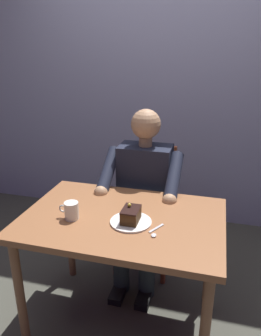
{
  "coord_description": "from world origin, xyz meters",
  "views": [
    {
      "loc": [
        -0.46,
        1.5,
        1.6
      ],
      "look_at": [
        -0.02,
        -0.1,
        0.98
      ],
      "focal_mm": 34.59,
      "sensor_mm": 36.0,
      "label": 1
    }
  ],
  "objects_px": {
    "dining_table": "(123,230)",
    "chair": "(147,201)",
    "cake_slice": "(131,215)",
    "coffee_cup": "(71,210)",
    "seated_person": "(142,195)",
    "dessert_spoon": "(155,232)"
  },
  "relations": [
    {
      "from": "chair",
      "to": "coffee_cup",
      "type": "xyz_separation_m",
      "value": [
        0.26,
        0.74,
        0.27
      ]
    },
    {
      "from": "cake_slice",
      "to": "dessert_spoon",
      "type": "relative_size",
      "value": 0.91
    },
    {
      "from": "coffee_cup",
      "to": "cake_slice",
      "type": "bearing_deg",
      "value": -172.68
    },
    {
      "from": "seated_person",
      "to": "dessert_spoon",
      "type": "relative_size",
      "value": 8.79
    },
    {
      "from": "dining_table",
      "to": "seated_person",
      "type": "distance_m",
      "value": 0.47
    },
    {
      "from": "seated_person",
      "to": "coffee_cup",
      "type": "bearing_deg",
      "value": 65.46
    },
    {
      "from": "chair",
      "to": "coffee_cup",
      "type": "bearing_deg",
      "value": 70.79
    },
    {
      "from": "seated_person",
      "to": "chair",
      "type": "bearing_deg",
      "value": -90.0
    },
    {
      "from": "cake_slice",
      "to": "dessert_spoon",
      "type": "height_order",
      "value": "cake_slice"
    },
    {
      "from": "cake_slice",
      "to": "coffee_cup",
      "type": "distance_m",
      "value": 0.32
    },
    {
      "from": "dining_table",
      "to": "seated_person",
      "type": "bearing_deg",
      "value": -90.0
    },
    {
      "from": "dining_table",
      "to": "chair",
      "type": "relative_size",
      "value": 1.2
    },
    {
      "from": "dining_table",
      "to": "dessert_spoon",
      "type": "bearing_deg",
      "value": 150.45
    },
    {
      "from": "cake_slice",
      "to": "dessert_spoon",
      "type": "distance_m",
      "value": 0.16
    },
    {
      "from": "chair",
      "to": "seated_person",
      "type": "distance_m",
      "value": 0.22
    },
    {
      "from": "dessert_spoon",
      "to": "cake_slice",
      "type": "bearing_deg",
      "value": -23.98
    },
    {
      "from": "dining_table",
      "to": "seated_person",
      "type": "relative_size",
      "value": 0.9
    },
    {
      "from": "dining_table",
      "to": "dessert_spoon",
      "type": "xyz_separation_m",
      "value": [
        -0.2,
        0.12,
        0.09
      ]
    },
    {
      "from": "chair",
      "to": "seated_person",
      "type": "xyz_separation_m",
      "value": [
        0.0,
        0.18,
        0.13
      ]
    },
    {
      "from": "dining_table",
      "to": "cake_slice",
      "type": "xyz_separation_m",
      "value": [
        -0.06,
        0.05,
        0.13
      ]
    },
    {
      "from": "coffee_cup",
      "to": "dessert_spoon",
      "type": "xyz_separation_m",
      "value": [
        -0.46,
        0.02,
        -0.05
      ]
    },
    {
      "from": "dining_table",
      "to": "chair",
      "type": "distance_m",
      "value": 0.66
    }
  ]
}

